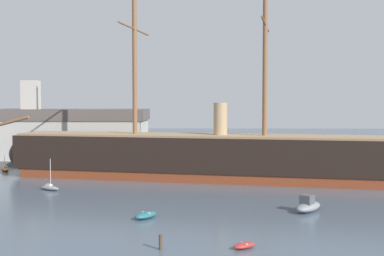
# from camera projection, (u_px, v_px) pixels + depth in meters

# --- Properties ---
(tall_ship) EXTENTS (70.66, 20.57, 34.29)m
(tall_ship) POSITION_uv_depth(u_px,v_px,m) (198.00, 156.00, 77.75)
(tall_ship) COLOR brown
(tall_ship) RESTS_ON ground
(dinghy_foreground_right) EXTENTS (2.27, 1.97, 0.50)m
(dinghy_foreground_right) POSITION_uv_depth(u_px,v_px,m) (244.00, 246.00, 40.89)
(dinghy_foreground_right) COLOR #B22D28
(dinghy_foreground_right) RESTS_ON ground
(dinghy_near_centre) EXTENTS (2.80, 3.14, 0.70)m
(dinghy_near_centre) POSITION_uv_depth(u_px,v_px,m) (146.00, 215.00, 51.49)
(dinghy_near_centre) COLOR #236670
(dinghy_near_centre) RESTS_ON ground
(motorboat_mid_right) EXTENTS (4.27, 4.79, 1.92)m
(motorboat_mid_right) POSITION_uv_depth(u_px,v_px,m) (308.00, 206.00, 54.73)
(motorboat_mid_right) COLOR gray
(motorboat_mid_right) RESTS_ON ground
(sailboat_alongside_bow) EXTENTS (3.41, 2.60, 4.38)m
(sailboat_alongside_bow) POSITION_uv_depth(u_px,v_px,m) (50.00, 188.00, 68.14)
(sailboat_alongside_bow) COLOR gray
(sailboat_alongside_bow) RESTS_ON ground
(dinghy_alongside_stern) EXTENTS (2.36, 1.17, 0.54)m
(dinghy_alongside_stern) POSITION_uv_depth(u_px,v_px,m) (304.00, 184.00, 71.53)
(dinghy_alongside_stern) COLOR orange
(dinghy_alongside_stern) RESTS_ON ground
(sailboat_far_left) EXTENTS (2.98, 3.67, 4.80)m
(sailboat_far_left) POSITION_uv_depth(u_px,v_px,m) (5.00, 169.00, 87.30)
(sailboat_far_left) COLOR orange
(sailboat_far_left) RESTS_ON ground
(motorboat_far_right) EXTENTS (2.95, 4.28, 1.66)m
(motorboat_far_right) POSITION_uv_depth(u_px,v_px,m) (347.00, 171.00, 83.68)
(motorboat_far_right) COLOR #1E284C
(motorboat_far_right) RESTS_ON ground
(dinghy_distant_centre) EXTENTS (2.35, 1.49, 0.51)m
(dinghy_distant_centre) POSITION_uv_depth(u_px,v_px,m) (196.00, 164.00, 94.71)
(dinghy_distant_centre) COLOR #7FB2D6
(dinghy_distant_centre) RESTS_ON ground
(mooring_piling_nearest) EXTENTS (0.31, 0.31, 1.26)m
(mooring_piling_nearest) POSITION_uv_depth(u_px,v_px,m) (161.00, 242.00, 40.54)
(mooring_piling_nearest) COLOR #4C3D2D
(mooring_piling_nearest) RESTS_ON ground
(dockside_warehouse_left) EXTENTS (43.81, 18.73, 16.64)m
(dockside_warehouse_left) POSITION_uv_depth(u_px,v_px,m) (48.00, 135.00, 102.59)
(dockside_warehouse_left) COLOR #565659
(dockside_warehouse_left) RESTS_ON ground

